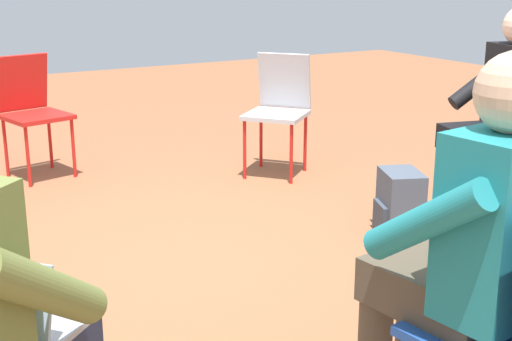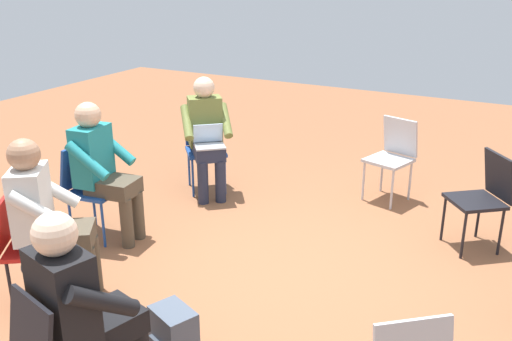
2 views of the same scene
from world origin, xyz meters
TOP-DOWN VIEW (x-y plane):
  - ground_plane at (0.00, 0.00)m, footprint 14.00×14.00m
  - chair_southwest at (-1.28, -1.25)m, footprint 0.59×0.58m
  - chair_south at (0.26, -2.07)m, footprint 0.48×0.51m
  - person_in_black at (-1.78, 0.27)m, footprint 0.58×0.58m
  - person_in_teal at (-0.11, 1.65)m, footprint 0.54×0.55m
  - backpack_near_laptop_user at (-1.21, 0.14)m, footprint 0.31×0.34m

SIDE VIEW (x-z plane):
  - ground_plane at x=0.00m, z-range 0.00..0.00m
  - backpack_near_laptop_user at x=-1.21m, z-range -0.02..0.34m
  - chair_southwest at x=-1.28m, z-range 0.07..0.92m
  - chair_south at x=0.26m, z-range 0.07..0.92m
  - person_in_black at x=-1.78m, z-range 0.07..1.31m
  - person_in_teal at x=-0.11m, z-range 0.07..1.31m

